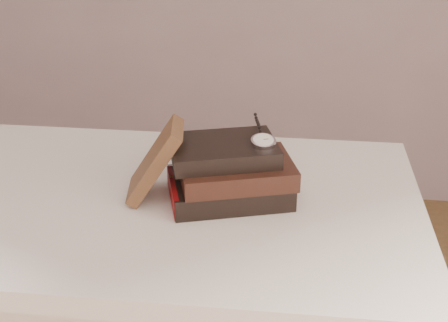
# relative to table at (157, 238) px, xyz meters

# --- Properties ---
(table) EXTENTS (1.00, 0.60, 0.75)m
(table) POSITION_rel_table_xyz_m (0.00, 0.00, 0.00)
(table) COLOR silver
(table) RESTS_ON ground
(book_stack) EXTENTS (0.26, 0.21, 0.11)m
(book_stack) POSITION_rel_table_xyz_m (0.14, 0.02, 0.14)
(book_stack) COLOR black
(book_stack) RESTS_ON table
(journal) EXTENTS (0.12, 0.11, 0.15)m
(journal) POSITION_rel_table_xyz_m (0.00, 0.00, 0.17)
(journal) COLOR #3F2818
(journal) RESTS_ON table
(pocket_watch) EXTENTS (0.06, 0.15, 0.02)m
(pocket_watch) POSITION_rel_table_xyz_m (0.20, 0.03, 0.21)
(pocket_watch) COLOR silver
(pocket_watch) RESTS_ON book_stack
(eyeglasses) EXTENTS (0.12, 0.13, 0.04)m
(eyeglasses) POSITION_rel_table_xyz_m (0.04, 0.06, 0.15)
(eyeglasses) COLOR silver
(eyeglasses) RESTS_ON book_stack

